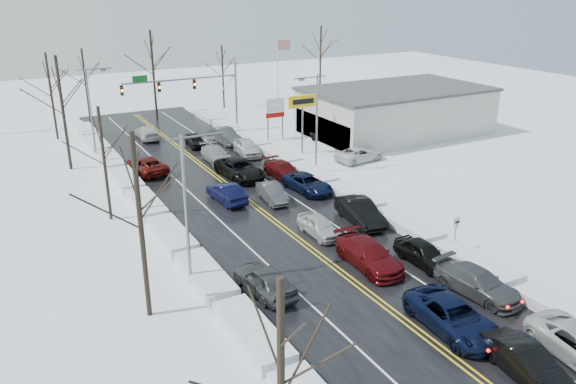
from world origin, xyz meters
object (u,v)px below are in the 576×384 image
tires_plus_sign (303,105)px  flagpole (279,73)px  oncoming_car_0 (227,202)px  dealership_building (395,111)px  traffic_signal_mast (194,88)px

tires_plus_sign → flagpole: 14.79m
flagpole → oncoming_car_0: flagpole is taller
dealership_building → oncoming_car_0: 27.86m
flagpole → oncoming_car_0: size_ratio=2.18×
flagpole → tires_plus_sign: bearing=-108.4°
traffic_signal_mast → dealership_building: 23.01m
tires_plus_sign → dealership_building: tires_plus_sign is taller
traffic_signal_mast → tires_plus_sign: bearing=-59.5°
tires_plus_sign → dealership_building: bearing=8.5°
flagpole → dealership_building: flagpole is taller
traffic_signal_mast → oncoming_car_0: bearing=-103.5°
tires_plus_sign → oncoming_car_0: (-12.06, -8.82, -4.99)m
traffic_signal_mast → oncoming_car_0: 22.10m
tires_plus_sign → flagpole: bearing=71.6°
flagpole → traffic_signal_mast: bearing=-170.3°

